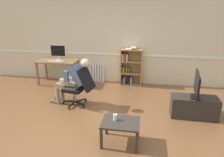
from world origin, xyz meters
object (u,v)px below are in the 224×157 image
Objects in this scene: coffee_table at (121,125)px; drinking_glass at (115,117)px; keyboard at (55,61)px; imac_monitor at (58,51)px; radiator at (93,73)px; computer_desk at (58,64)px; tv_stand at (194,107)px; computer_mouse at (63,61)px; office_chair at (80,85)px; person_seated at (73,80)px; tv_screen at (197,85)px; bookshelf at (130,67)px.

drinking_glass is at bearing 157.49° from coffee_table.
keyboard is 3.89× the size of drinking_glass.
imac_monitor is 0.67× the size of radiator.
radiator is at bearing 111.46° from drinking_glass.
tv_stand is (3.83, -1.55, -0.41)m from computer_desk.
office_chair reaches higher than computer_mouse.
person_seated reaches higher than tv_screen.
tv_stand is 1.91m from coffee_table.
radiator is at bearing 112.81° from coffee_table.
computer_mouse is 1.50m from person_seated.
tv_screen is at bearing -23.10° from imac_monitor.
keyboard is at bearing 77.26° from tv_screen.
coffee_table is (0.12, -3.06, -0.21)m from bookshelf.
drinking_glass is at bearing 51.90° from person_seated.
computer_desk is 1.49× the size of tv_screen.
keyboard is 1.26m from radiator.
bookshelf reaches higher than drinking_glass.
computer_mouse is 1.06m from radiator.
computer_desk is at bearing 153.64° from computer_mouse.
computer_mouse is (0.25, 0.02, 0.01)m from keyboard.
tv_stand is 9.02× the size of drinking_glass.
office_chair reaches higher than keyboard.
bookshelf reaches higher than computer_desk.
computer_mouse is 0.15× the size of coffee_table.
coffee_table is (1.35, -1.37, -0.29)m from person_seated.
person_seated is 1.22× the size of tv_stand.
bookshelf is at bearing 152.77° from person_seated.
computer_desk is 1.01× the size of bookshelf.
tv_stand is at bearing 95.97° from office_chair.
bookshelf is 3.07m from coffee_table.
computer_desk is 0.39m from imac_monitor.
office_chair is at bearing -54.14° from computer_mouse.
imac_monitor is at bearing -133.18° from office_chair.
coffee_table is at bearing 137.30° from tv_screen.
computer_mouse is 3.42m from coffee_table.
tv_stand is at bearing -23.10° from imac_monitor.
computer_desk is at bearing 87.63° from keyboard.
person_seated is (-0.17, 0.03, 0.12)m from office_chair.
office_chair is 1.80m from coffee_table.
person_seated is 1.83m from drinking_glass.
imac_monitor is 0.61× the size of tv_screen.
bookshelf is 11.09× the size of drinking_glass.
tv_screen reaches higher than keyboard.
person_seated is 10.98× the size of drinking_glass.
imac_monitor reaches higher than office_chair.
keyboard is at bearing -153.08° from radiator.
drinking_glass is at bearing 48.35° from office_chair.
computer_mouse is at bearing 128.72° from coffee_table.
bookshelf is 2.02m from office_chair.
person_seated is (1.02, -1.26, -0.12)m from keyboard.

